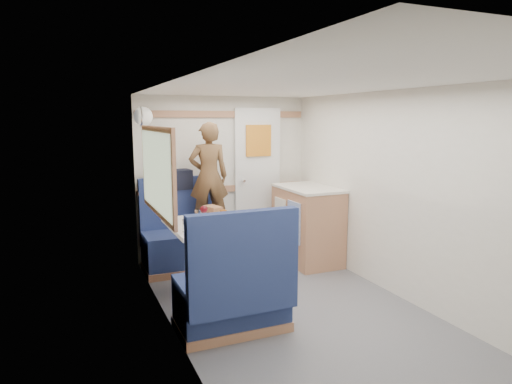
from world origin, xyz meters
name	(u,v)px	position (x,y,z in m)	size (l,w,h in m)	color
floor	(312,325)	(0.00, 0.00, 0.00)	(4.50, 4.50, 0.00)	#515156
ceiling	(317,83)	(0.00, 0.00, 2.00)	(4.50, 4.50, 0.00)	silver
wall_back	(224,177)	(0.00, 2.25, 1.00)	(2.20, 0.02, 2.00)	silver
wall_left	(181,221)	(-1.10, 0.00, 1.00)	(0.02, 4.50, 2.00)	silver
wall_right	(420,200)	(1.10, 0.00, 1.00)	(0.02, 4.50, 2.00)	silver
oak_trim_low	(225,189)	(0.00, 2.23, 0.85)	(2.15, 0.02, 0.08)	#AC724D
oak_trim_high	(224,114)	(0.00, 2.23, 1.78)	(2.15, 0.02, 0.08)	#AC724D
side_window	(156,171)	(-1.08, 1.00, 1.25)	(0.04, 1.30, 0.72)	#939E86
rear_door	(258,178)	(0.45, 2.22, 0.97)	(0.62, 0.12, 1.86)	white
dinette_table	(203,239)	(-0.65, 1.00, 0.57)	(0.62, 0.92, 0.72)	white
bench_far	(182,244)	(-0.65, 1.86, 0.30)	(0.90, 0.59, 1.05)	#191B51
bench_near	(234,297)	(-0.65, 0.14, 0.30)	(0.90, 0.59, 1.05)	#191B51
ledge	(176,191)	(-0.65, 2.12, 0.88)	(0.90, 0.14, 0.04)	#AC724D
dome_light	(143,116)	(-1.04, 1.85, 1.75)	(0.20, 0.20, 0.20)	white
galley_counter	(307,224)	(0.82, 1.55, 0.47)	(0.57, 0.92, 0.92)	#AC724D
person	(209,176)	(-0.33, 1.84, 1.07)	(0.45, 0.30, 1.24)	brown
duffel_bag	(171,180)	(-0.71, 2.12, 1.01)	(0.48, 0.23, 0.23)	black
tray	(223,231)	(-0.57, 0.63, 0.73)	(0.25, 0.33, 0.02)	white
orange_fruit	(221,221)	(-0.52, 0.84, 0.77)	(0.07, 0.07, 0.07)	#EA580A
cheese_block	(207,223)	(-0.64, 0.86, 0.76)	(0.10, 0.06, 0.03)	#D7BC7C
wine_glass	(204,210)	(-0.62, 1.06, 0.84)	(0.08, 0.08, 0.17)	white
tumbler_left	(186,226)	(-0.88, 0.77, 0.77)	(0.07, 0.07, 0.11)	silver
tumbler_right	(198,215)	(-0.65, 1.16, 0.78)	(0.07, 0.07, 0.11)	silver
beer_glass	(223,216)	(-0.43, 1.04, 0.78)	(0.07, 0.07, 0.11)	brown
pepper_grinder	(197,219)	(-0.70, 1.02, 0.77)	(0.04, 0.04, 0.10)	black
bread_loaf	(213,210)	(-0.43, 1.38, 0.77)	(0.12, 0.22, 0.09)	brown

